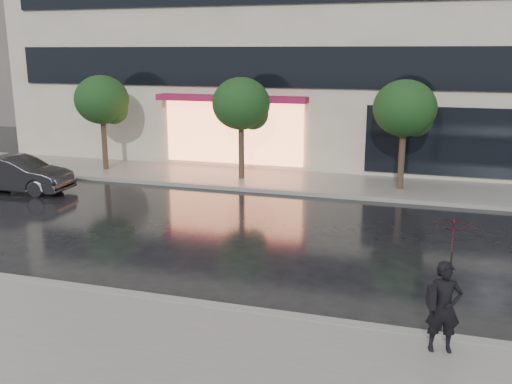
% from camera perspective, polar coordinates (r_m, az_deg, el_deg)
% --- Properties ---
extents(ground, '(120.00, 120.00, 0.00)m').
position_cam_1_polar(ground, '(12.28, -3.04, -9.77)').
color(ground, black).
rests_on(ground, ground).
extents(sidewalk_near, '(60.00, 4.50, 0.12)m').
position_cam_1_polar(sidewalk_near, '(9.60, -10.01, -16.78)').
color(sidewalk_near, slate).
rests_on(sidewalk_near, ground).
extents(sidewalk_far, '(60.00, 3.50, 0.12)m').
position_cam_1_polar(sidewalk_far, '(21.71, 6.29, 0.88)').
color(sidewalk_far, slate).
rests_on(sidewalk_far, ground).
extents(curb_near, '(60.00, 0.25, 0.14)m').
position_cam_1_polar(curb_near, '(11.40, -4.80, -11.36)').
color(curb_near, gray).
rests_on(curb_near, ground).
extents(curb_far, '(60.00, 0.25, 0.14)m').
position_cam_1_polar(curb_far, '(20.04, 5.33, -0.17)').
color(curb_far, gray).
rests_on(curb_far, ground).
extents(tree_far_west, '(2.20, 2.20, 3.99)m').
position_cam_1_polar(tree_far_west, '(24.34, -15.01, 8.73)').
color(tree_far_west, '#33261C').
rests_on(tree_far_west, ground).
extents(tree_mid_west, '(2.20, 2.20, 3.99)m').
position_cam_1_polar(tree_mid_west, '(21.78, -1.32, 8.63)').
color(tree_mid_west, '#33261C').
rests_on(tree_mid_west, ground).
extents(tree_mid_east, '(2.20, 2.20, 3.99)m').
position_cam_1_polar(tree_mid_east, '(20.69, 14.81, 7.90)').
color(tree_mid_east, '#33261C').
rests_on(tree_mid_east, ground).
extents(parked_car, '(3.97, 1.54, 1.29)m').
position_cam_1_polar(parked_car, '(22.11, -22.72, 1.65)').
color(parked_car, black).
rests_on(parked_car, ground).
extents(pedestrian_with_umbrella, '(1.15, 1.16, 2.27)m').
position_cam_1_polar(pedestrian_with_umbrella, '(9.63, 18.82, -6.77)').
color(pedestrian_with_umbrella, black).
rests_on(pedestrian_with_umbrella, sidewalk_near).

